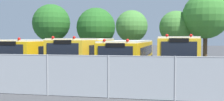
% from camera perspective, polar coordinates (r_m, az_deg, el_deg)
% --- Properties ---
extents(ground_plane, '(160.00, 160.00, 0.00)m').
position_cam_1_polar(ground_plane, '(21.16, -0.91, -4.32)').
color(ground_plane, '#424244').
extents(school_bus_0, '(2.73, 11.47, 2.59)m').
position_cam_1_polar(school_bus_0, '(22.39, -13.62, -0.51)').
color(school_bus_0, yellow).
rests_on(school_bus_0, ground_plane).
extents(school_bus_1, '(2.61, 11.23, 2.67)m').
position_cam_1_polar(school_bus_1, '(21.52, -5.17, -0.46)').
color(school_bus_1, yellow).
rests_on(school_bus_1, ground_plane).
extents(school_bus_2, '(2.80, 11.59, 2.50)m').
position_cam_1_polar(school_bus_2, '(20.80, 3.90, -0.79)').
color(school_bus_2, yellow).
rests_on(school_bus_2, ground_plane).
extents(school_bus_3, '(2.56, 9.84, 2.78)m').
position_cam_1_polar(school_bus_3, '(20.61, 13.25, -0.50)').
color(school_bus_3, yellow).
rests_on(school_bus_3, ground_plane).
extents(tree_0, '(4.67, 4.67, 6.78)m').
position_cam_1_polar(tree_0, '(34.89, -12.37, 5.72)').
color(tree_0, '#4C3823').
rests_on(tree_0, ground_plane).
extents(tree_1, '(4.70, 4.70, 6.24)m').
position_cam_1_polar(tree_1, '(33.13, -3.33, 4.97)').
color(tree_1, '#4C3823').
rests_on(tree_1, ground_plane).
extents(tree_2, '(3.59, 3.59, 5.69)m').
position_cam_1_polar(tree_2, '(30.72, 4.31, 5.01)').
color(tree_2, '#4C3823').
rests_on(tree_2, ground_plane).
extents(tree_3, '(3.56, 3.56, 5.56)m').
position_cam_1_polar(tree_3, '(30.91, 13.35, 4.72)').
color(tree_3, '#4C3823').
rests_on(tree_3, ground_plane).
extents(tree_4, '(4.77, 4.77, 7.27)m').
position_cam_1_polar(tree_4, '(30.31, 18.76, 6.92)').
color(tree_4, '#4C3823').
rests_on(tree_4, ground_plane).
extents(chainlink_fence, '(16.53, 0.07, 1.83)m').
position_cam_1_polar(chainlink_fence, '(12.40, -13.33, -4.85)').
color(chainlink_fence, '#9EA0A3').
rests_on(chainlink_fence, ground_plane).
extents(traffic_cone, '(0.42, 0.42, 0.55)m').
position_cam_1_polar(traffic_cone, '(12.29, 2.12, -8.02)').
color(traffic_cone, '#EA5914').
rests_on(traffic_cone, ground_plane).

